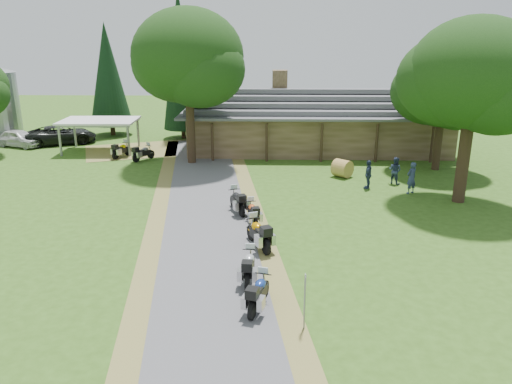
{
  "coord_description": "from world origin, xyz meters",
  "views": [
    {
      "loc": [
        2.15,
        -16.34,
        9.04
      ],
      "look_at": [
        1.54,
        6.97,
        1.6
      ],
      "focal_mm": 35.0,
      "sensor_mm": 36.0,
      "label": 1
    }
  ],
  "objects_px": {
    "lodge": "(317,119)",
    "car_white_sedan": "(19,136)",
    "carport": "(100,135)",
    "motorcycle_row_b": "(249,265)",
    "hay_bale": "(342,168)",
    "motorcycle_row_e": "(237,200)",
    "motorcycle_carport_b": "(143,152)",
    "motorcycle_row_d": "(253,212)",
    "motorcycle_row_c": "(258,232)",
    "motorcycle_carport_a": "(121,149)",
    "silo": "(0,104)",
    "car_dark_suv": "(61,130)",
    "motorcycle_row_a": "(259,291)"
  },
  "relations": [
    {
      "from": "lodge",
      "to": "car_white_sedan",
      "type": "relative_size",
      "value": 3.98
    },
    {
      "from": "carport",
      "to": "motorcycle_row_b",
      "type": "xyz_separation_m",
      "value": [
        12.72,
        -21.71,
        -0.62
      ]
    },
    {
      "from": "hay_bale",
      "to": "car_white_sedan",
      "type": "bearing_deg",
      "value": 161.61
    },
    {
      "from": "motorcycle_row_e",
      "to": "motorcycle_carport_b",
      "type": "relative_size",
      "value": 1.08
    },
    {
      "from": "motorcycle_row_d",
      "to": "motorcycle_row_b",
      "type": "bearing_deg",
      "value": 167.08
    },
    {
      "from": "carport",
      "to": "car_white_sedan",
      "type": "xyz_separation_m",
      "value": [
        -7.35,
        1.44,
        -0.37
      ]
    },
    {
      "from": "motorcycle_row_c",
      "to": "motorcycle_carport_a",
      "type": "height_order",
      "value": "motorcycle_row_c"
    },
    {
      "from": "car_white_sedan",
      "to": "motorcycle_row_b",
      "type": "height_order",
      "value": "car_white_sedan"
    },
    {
      "from": "lodge",
      "to": "silo",
      "type": "distance_m",
      "value": 27.16
    },
    {
      "from": "silo",
      "to": "car_white_sedan",
      "type": "height_order",
      "value": "silo"
    },
    {
      "from": "car_dark_suv",
      "to": "motorcycle_row_b",
      "type": "bearing_deg",
      "value": -169.43
    },
    {
      "from": "motorcycle_row_c",
      "to": "motorcycle_carport_a",
      "type": "xyz_separation_m",
      "value": [
        -10.79,
        16.53,
        -0.08
      ]
    },
    {
      "from": "motorcycle_row_d",
      "to": "silo",
      "type": "bearing_deg",
      "value": 35.71
    },
    {
      "from": "car_dark_suv",
      "to": "hay_bale",
      "type": "relative_size",
      "value": 5.36
    },
    {
      "from": "car_white_sedan",
      "to": "hay_bale",
      "type": "distance_m",
      "value": 27.01
    },
    {
      "from": "motorcycle_row_e",
      "to": "car_white_sedan",
      "type": "bearing_deg",
      "value": 30.41
    },
    {
      "from": "car_dark_suv",
      "to": "motorcycle_row_a",
      "type": "height_order",
      "value": "car_dark_suv"
    },
    {
      "from": "motorcycle_row_a",
      "to": "motorcycle_row_d",
      "type": "xyz_separation_m",
      "value": [
        -0.46,
        8.05,
        -0.04
      ]
    },
    {
      "from": "car_white_sedan",
      "to": "motorcycle_row_b",
      "type": "relative_size",
      "value": 2.85
    },
    {
      "from": "carport",
      "to": "motorcycle_row_a",
      "type": "bearing_deg",
      "value": -62.65
    },
    {
      "from": "motorcycle_row_b",
      "to": "motorcycle_row_e",
      "type": "bearing_deg",
      "value": 9.79
    },
    {
      "from": "car_white_sedan",
      "to": "motorcycle_row_c",
      "type": "bearing_deg",
      "value": -114.57
    },
    {
      "from": "silo",
      "to": "hay_bale",
      "type": "bearing_deg",
      "value": -21.1
    },
    {
      "from": "motorcycle_row_d",
      "to": "motorcycle_carport_b",
      "type": "relative_size",
      "value": 0.96
    },
    {
      "from": "carport",
      "to": "motorcycle_row_d",
      "type": "relative_size",
      "value": 3.3
    },
    {
      "from": "motorcycle_row_e",
      "to": "lodge",
      "type": "bearing_deg",
      "value": -40.02
    },
    {
      "from": "car_dark_suv",
      "to": "lodge",
      "type": "bearing_deg",
      "value": -117.41
    },
    {
      "from": "motorcycle_row_e",
      "to": "hay_bale",
      "type": "bearing_deg",
      "value": -63.36
    },
    {
      "from": "motorcycle_row_d",
      "to": "car_dark_suv",
      "type": "bearing_deg",
      "value": 29.38
    },
    {
      "from": "motorcycle_carport_a",
      "to": "motorcycle_row_c",
      "type": "bearing_deg",
      "value": -124.54
    },
    {
      "from": "motorcycle_row_b",
      "to": "motorcycle_carport_a",
      "type": "relative_size",
      "value": 1.02
    },
    {
      "from": "motorcycle_carport_a",
      "to": "motorcycle_row_a",
      "type": "bearing_deg",
      "value": -130.92
    },
    {
      "from": "motorcycle_row_d",
      "to": "motorcycle_carport_b",
      "type": "distance_m",
      "value": 15.31
    },
    {
      "from": "lodge",
      "to": "motorcycle_row_b",
      "type": "relative_size",
      "value": 11.33
    },
    {
      "from": "motorcycle_carport_a",
      "to": "motorcycle_row_d",
      "type": "bearing_deg",
      "value": -120.14
    },
    {
      "from": "silo",
      "to": "motorcycle_row_d",
      "type": "distance_m",
      "value": 29.77
    },
    {
      "from": "lodge",
      "to": "motorcycle_row_d",
      "type": "relative_size",
      "value": 12.12
    },
    {
      "from": "silo",
      "to": "motorcycle_row_b",
      "type": "height_order",
      "value": "silo"
    },
    {
      "from": "lodge",
      "to": "carport",
      "type": "xyz_separation_m",
      "value": [
        -17.29,
        -1.47,
        -1.19
      ]
    },
    {
      "from": "lodge",
      "to": "motorcycle_carport_a",
      "type": "xyz_separation_m",
      "value": [
        -15.06,
        -3.53,
        -1.82
      ]
    },
    {
      "from": "motorcycle_row_e",
      "to": "carport",
      "type": "bearing_deg",
      "value": 19.4
    },
    {
      "from": "car_white_sedan",
      "to": "silo",
      "type": "bearing_deg",
      "value": 66.43
    },
    {
      "from": "carport",
      "to": "motorcycle_carport_b",
      "type": "xyz_separation_m",
      "value": [
        4.12,
        -2.96,
        -0.64
      ]
    },
    {
      "from": "car_white_sedan",
      "to": "motorcycle_row_a",
      "type": "xyz_separation_m",
      "value": [
        20.48,
        -25.15,
        -0.26
      ]
    },
    {
      "from": "motorcycle_row_d",
      "to": "motorcycle_row_e",
      "type": "bearing_deg",
      "value": 15.23
    },
    {
      "from": "silo",
      "to": "motorcycle_row_a",
      "type": "xyz_separation_m",
      "value": [
        22.9,
        -27.45,
        -2.56
      ]
    },
    {
      "from": "motorcycle_row_c",
      "to": "motorcycle_row_e",
      "type": "bearing_deg",
      "value": -9.34
    },
    {
      "from": "carport",
      "to": "motorcycle_carport_b",
      "type": "distance_m",
      "value": 5.11
    },
    {
      "from": "motorcycle_carport_b",
      "to": "motorcycle_row_a",
      "type": "bearing_deg",
      "value": -122.13
    },
    {
      "from": "motorcycle_row_b",
      "to": "motorcycle_carport_a",
      "type": "xyz_separation_m",
      "value": [
        -10.49,
        19.64,
        -0.01
      ]
    }
  ]
}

